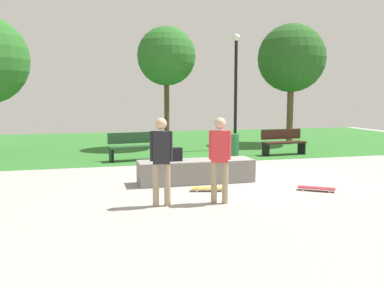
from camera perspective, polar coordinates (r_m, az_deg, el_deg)
ground_plane at (r=11.16m, az=5.44°, el=-4.19°), size 28.00×28.00×0.00m
grass_lawn at (r=18.82m, az=-2.92°, el=0.24°), size 26.60×11.95×0.01m
concrete_ledge at (r=10.04m, az=0.55°, el=-3.78°), size 2.81×0.76×0.55m
backpack_on_ledge at (r=9.86m, az=-2.25°, el=-1.42°), size 0.29×0.21×0.32m
skater_performing_trick at (r=8.00m, az=3.87°, el=-1.33°), size 0.40×0.31×1.68m
skater_watching at (r=7.80m, az=-4.27°, el=-1.51°), size 0.43×0.25×1.69m
skateboard_by_ledge at (r=9.17m, az=2.41°, el=-6.13°), size 0.82×0.37×0.08m
skateboard_spare at (r=9.58m, az=16.85°, el=-5.86°), size 0.78×0.61×0.08m
park_bench_center_lawn at (r=15.13m, az=12.48°, el=0.36°), size 1.63×0.60×0.91m
park_bench_near_lamppost at (r=13.56m, az=-8.14°, el=-0.26°), size 1.65×0.70×0.91m
tree_tall_oak at (r=18.62m, az=13.60°, el=11.42°), size 2.92×2.92×5.18m
tree_young_birch at (r=16.80m, az=-3.56°, el=11.98°), size 2.34×2.34×4.85m
lamp_post at (r=16.17m, az=6.08°, el=8.72°), size 0.28×0.28×4.46m
trash_bin at (r=13.85m, az=5.46°, el=-0.33°), size 0.50×0.50×0.84m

